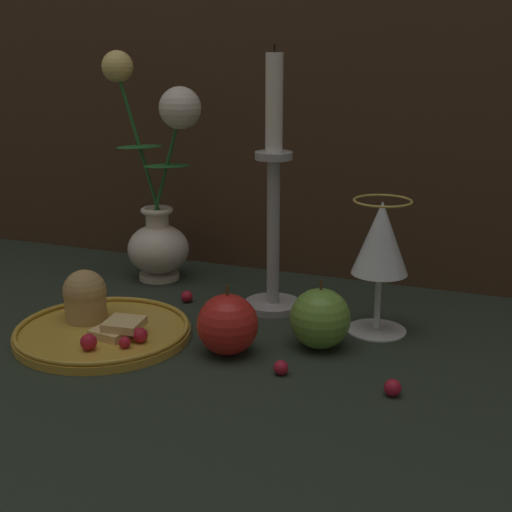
% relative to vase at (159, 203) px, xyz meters
% --- Properties ---
extents(ground_plane, '(2.40, 2.40, 0.00)m').
position_rel_vase_xyz_m(ground_plane, '(0.16, -0.15, -0.12)').
color(ground_plane, '#232D23').
rests_on(ground_plane, ground).
extents(vase, '(0.16, 0.09, 0.34)m').
position_rel_vase_xyz_m(vase, '(0.00, 0.00, 0.00)').
color(vase, silver).
rests_on(vase, ground_plane).
extents(plate_with_pastries, '(0.22, 0.22, 0.08)m').
position_rel_vase_xyz_m(plate_with_pastries, '(0.04, -0.23, -0.10)').
color(plate_with_pastries, gold).
rests_on(plate_with_pastries, ground_plane).
extents(wine_glass, '(0.08, 0.08, 0.17)m').
position_rel_vase_xyz_m(wine_glass, '(0.36, -0.09, -0.00)').
color(wine_glass, silver).
rests_on(wine_glass, ground_plane).
extents(candlestick, '(0.08, 0.08, 0.35)m').
position_rel_vase_xyz_m(candlestick, '(0.21, -0.06, 0.02)').
color(candlestick, '#A3A3A8').
rests_on(candlestick, ground_plane).
extents(apple_beside_vase, '(0.07, 0.07, 0.09)m').
position_rel_vase_xyz_m(apple_beside_vase, '(0.30, -0.16, -0.08)').
color(apple_beside_vase, '#669938').
rests_on(apple_beside_vase, ground_plane).
extents(apple_near_glass, '(0.07, 0.07, 0.08)m').
position_rel_vase_xyz_m(apple_near_glass, '(0.21, -0.22, -0.08)').
color(apple_near_glass, red).
rests_on(apple_near_glass, ground_plane).
extents(berry_near_plate, '(0.02, 0.02, 0.02)m').
position_rel_vase_xyz_m(berry_near_plate, '(0.08, -0.08, -0.11)').
color(berry_near_plate, '#AD192D').
rests_on(berry_near_plate, ground_plane).
extents(berry_front_center, '(0.02, 0.02, 0.02)m').
position_rel_vase_xyz_m(berry_front_center, '(0.29, -0.25, -0.11)').
color(berry_front_center, '#AD192D').
rests_on(berry_front_center, ground_plane).
extents(berry_by_glass_stem, '(0.02, 0.02, 0.02)m').
position_rel_vase_xyz_m(berry_by_glass_stem, '(0.29, -0.07, -0.11)').
color(berry_by_glass_stem, '#AD192D').
rests_on(berry_by_glass_stem, ground_plane).
extents(berry_under_candlestick, '(0.02, 0.02, 0.02)m').
position_rel_vase_xyz_m(berry_under_candlestick, '(0.17, -0.15, -0.11)').
color(berry_under_candlestick, '#AD192D').
rests_on(berry_under_candlestick, ground_plane).
extents(berry_far_right, '(0.02, 0.02, 0.02)m').
position_rel_vase_xyz_m(berry_far_right, '(0.41, -0.26, -0.11)').
color(berry_far_right, '#AD192D').
rests_on(berry_far_right, ground_plane).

